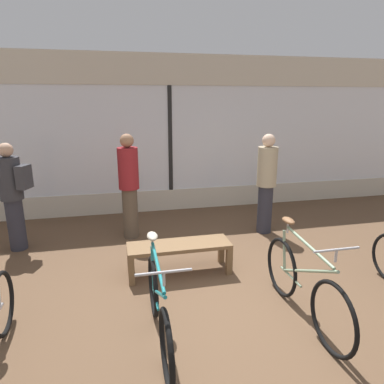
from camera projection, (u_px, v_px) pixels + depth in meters
The scene contains 8 objects.
ground_plane at pixel (222, 305), 4.01m from camera, with size 24.00×24.00×0.00m, color brown.
shop_back_wall at pixel (170, 134), 7.06m from camera, with size 12.00×0.08×3.20m.
bicycle_left at pixel (159, 308), 3.32m from camera, with size 0.46×1.67×1.02m.
bicycle_right at pixel (303, 285), 3.68m from camera, with size 0.46×1.75×1.04m.
display_bench at pixel (179, 249), 4.67m from camera, with size 1.40×0.44×0.44m.
customer_near_rack at pixel (129, 184), 5.75m from camera, with size 0.47×0.47×1.79m.
customer_by_window at pixel (13, 194), 5.28m from camera, with size 0.55×0.44×1.71m.
customer_mid_floor at pixel (266, 182), 5.99m from camera, with size 0.46×0.46×1.77m.
Camera 1 is at (-1.11, -3.36, 2.34)m, focal length 32.00 mm.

